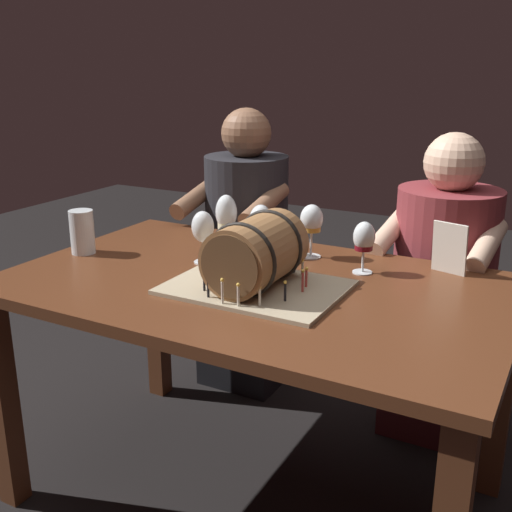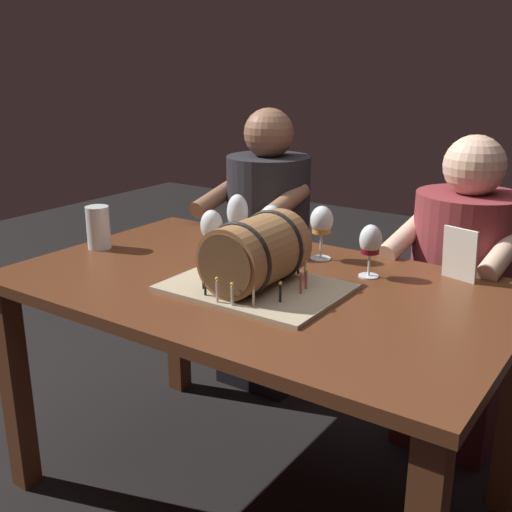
{
  "view_description": "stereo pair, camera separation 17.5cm",
  "coord_description": "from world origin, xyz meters",
  "px_view_note": "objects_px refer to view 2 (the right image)",
  "views": [
    {
      "loc": [
        0.83,
        -1.53,
        1.38
      ],
      "look_at": [
        0.04,
        -0.06,
        0.85
      ],
      "focal_mm": 43.64,
      "sensor_mm": 36.0,
      "label": 1
    },
    {
      "loc": [
        0.98,
        -1.44,
        1.38
      ],
      "look_at": [
        0.04,
        -0.06,
        0.85
      ],
      "focal_mm": 43.64,
      "sensor_mm": 36.0,
      "label": 2
    }
  ],
  "objects_px": {
    "wine_glass_amber": "(322,223)",
    "wine_glass_empty": "(212,227)",
    "menu_card": "(460,254)",
    "beer_pint": "(98,229)",
    "wine_glass_red": "(370,242)",
    "person_seated_right": "(460,304)",
    "barrel_cake": "(256,257)",
    "dining_table": "(257,313)",
    "wine_glass_rose": "(271,223)",
    "person_seated_left": "(268,260)",
    "wine_glass_white": "(238,214)"
  },
  "relations": [
    {
      "from": "wine_glass_white",
      "to": "wine_glass_amber",
      "type": "height_order",
      "value": "wine_glass_white"
    },
    {
      "from": "menu_card",
      "to": "beer_pint",
      "type": "bearing_deg",
      "value": -146.9
    },
    {
      "from": "wine_glass_red",
      "to": "wine_glass_white",
      "type": "height_order",
      "value": "wine_glass_white"
    },
    {
      "from": "barrel_cake",
      "to": "wine_glass_red",
      "type": "relative_size",
      "value": 3.02
    },
    {
      "from": "barrel_cake",
      "to": "dining_table",
      "type": "bearing_deg",
      "value": 121.76
    },
    {
      "from": "wine_glass_white",
      "to": "person_seated_left",
      "type": "bearing_deg",
      "value": 111.89
    },
    {
      "from": "wine_glass_red",
      "to": "person_seated_right",
      "type": "xyz_separation_m",
      "value": [
        0.16,
        0.46,
        -0.32
      ]
    },
    {
      "from": "wine_glass_rose",
      "to": "beer_pint",
      "type": "relative_size",
      "value": 1.17
    },
    {
      "from": "wine_glass_white",
      "to": "barrel_cake",
      "type": "bearing_deg",
      "value": -45.8
    },
    {
      "from": "wine_glass_amber",
      "to": "menu_card",
      "type": "xyz_separation_m",
      "value": [
        0.44,
        0.05,
        -0.04
      ]
    },
    {
      "from": "wine_glass_red",
      "to": "wine_glass_rose",
      "type": "xyz_separation_m",
      "value": [
        -0.36,
        0.01,
        0.01
      ]
    },
    {
      "from": "wine_glass_amber",
      "to": "beer_pint",
      "type": "bearing_deg",
      "value": -155.01
    },
    {
      "from": "wine_glass_amber",
      "to": "person_seated_left",
      "type": "relative_size",
      "value": 0.15
    },
    {
      "from": "wine_glass_red",
      "to": "wine_glass_white",
      "type": "xyz_separation_m",
      "value": [
        -0.48,
        -0.02,
        0.02
      ]
    },
    {
      "from": "barrel_cake",
      "to": "wine_glass_rose",
      "type": "height_order",
      "value": "barrel_cake"
    },
    {
      "from": "person_seated_left",
      "to": "barrel_cake",
      "type": "bearing_deg",
      "value": -58.86
    },
    {
      "from": "barrel_cake",
      "to": "wine_glass_red",
      "type": "distance_m",
      "value": 0.36
    },
    {
      "from": "barrel_cake",
      "to": "person_seated_left",
      "type": "distance_m",
      "value": 0.91
    },
    {
      "from": "dining_table",
      "to": "person_seated_right",
      "type": "distance_m",
      "value": 0.81
    },
    {
      "from": "person_seated_right",
      "to": "wine_glass_empty",
      "type": "bearing_deg",
      "value": -136.79
    },
    {
      "from": "beer_pint",
      "to": "person_seated_left",
      "type": "bearing_deg",
      "value": 71.63
    },
    {
      "from": "dining_table",
      "to": "wine_glass_amber",
      "type": "relative_size",
      "value": 8.28
    },
    {
      "from": "wine_glass_white",
      "to": "person_seated_right",
      "type": "distance_m",
      "value": 0.86
    },
    {
      "from": "barrel_cake",
      "to": "beer_pint",
      "type": "bearing_deg",
      "value": 177.49
    },
    {
      "from": "wine_glass_empty",
      "to": "menu_card",
      "type": "relative_size",
      "value": 1.07
    },
    {
      "from": "person_seated_right",
      "to": "wine_glass_rose",
      "type": "bearing_deg",
      "value": -139.13
    },
    {
      "from": "menu_card",
      "to": "person_seated_left",
      "type": "distance_m",
      "value": 1.0
    },
    {
      "from": "barrel_cake",
      "to": "menu_card",
      "type": "bearing_deg",
      "value": 42.0
    },
    {
      "from": "dining_table",
      "to": "wine_glass_empty",
      "type": "distance_m",
      "value": 0.33
    },
    {
      "from": "wine_glass_amber",
      "to": "person_seated_left",
      "type": "height_order",
      "value": "person_seated_left"
    },
    {
      "from": "wine_glass_red",
      "to": "person_seated_right",
      "type": "distance_m",
      "value": 0.58
    },
    {
      "from": "wine_glass_white",
      "to": "wine_glass_rose",
      "type": "bearing_deg",
      "value": 14.85
    },
    {
      "from": "wine_glass_red",
      "to": "menu_card",
      "type": "relative_size",
      "value": 1.02
    },
    {
      "from": "beer_pint",
      "to": "wine_glass_rose",
      "type": "bearing_deg",
      "value": 25.89
    },
    {
      "from": "wine_glass_white",
      "to": "person_seated_right",
      "type": "height_order",
      "value": "person_seated_right"
    },
    {
      "from": "wine_glass_white",
      "to": "beer_pint",
      "type": "bearing_deg",
      "value": -151.44
    },
    {
      "from": "dining_table",
      "to": "barrel_cake",
      "type": "bearing_deg",
      "value": -58.24
    },
    {
      "from": "wine_glass_amber",
      "to": "wine_glass_empty",
      "type": "bearing_deg",
      "value": -142.16
    },
    {
      "from": "wine_glass_white",
      "to": "person_seated_left",
      "type": "relative_size",
      "value": 0.17
    },
    {
      "from": "barrel_cake",
      "to": "wine_glass_empty",
      "type": "height_order",
      "value": "barrel_cake"
    },
    {
      "from": "wine_glass_empty",
      "to": "wine_glass_white",
      "type": "bearing_deg",
      "value": 84.78
    },
    {
      "from": "wine_glass_amber",
      "to": "person_seated_right",
      "type": "xyz_separation_m",
      "value": [
        0.36,
        0.39,
        -0.33
      ]
    },
    {
      "from": "dining_table",
      "to": "beer_pint",
      "type": "distance_m",
      "value": 0.67
    },
    {
      "from": "wine_glass_rose",
      "to": "person_seated_left",
      "type": "height_order",
      "value": "person_seated_left"
    },
    {
      "from": "dining_table",
      "to": "wine_glass_rose",
      "type": "bearing_deg",
      "value": 114.08
    },
    {
      "from": "dining_table",
      "to": "menu_card",
      "type": "xyz_separation_m",
      "value": [
        0.49,
        0.35,
        0.18
      ]
    },
    {
      "from": "barrel_cake",
      "to": "menu_card",
      "type": "xyz_separation_m",
      "value": [
        0.45,
        0.41,
        -0.02
      ]
    },
    {
      "from": "wine_glass_amber",
      "to": "person_seated_left",
      "type": "distance_m",
      "value": 0.68
    },
    {
      "from": "beer_pint",
      "to": "wine_glass_amber",
      "type": "bearing_deg",
      "value": 24.99
    },
    {
      "from": "wine_glass_white",
      "to": "wine_glass_empty",
      "type": "distance_m",
      "value": 0.13
    }
  ]
}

